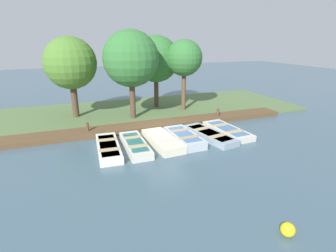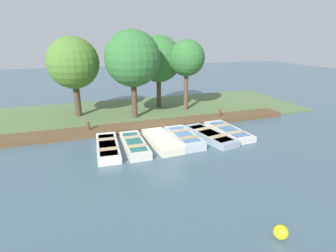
{
  "view_description": "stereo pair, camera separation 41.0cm",
  "coord_description": "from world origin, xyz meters",
  "views": [
    {
      "loc": [
        13.18,
        -4.78,
        5.14
      ],
      "look_at": [
        0.65,
        0.01,
        0.65
      ],
      "focal_mm": 28.0,
      "sensor_mm": 36.0,
      "label": 1
    },
    {
      "loc": [
        13.32,
        -4.4,
        5.14
      ],
      "look_at": [
        0.65,
        0.01,
        0.65
      ],
      "focal_mm": 28.0,
      "sensor_mm": 36.0,
      "label": 2
    }
  ],
  "objects": [
    {
      "name": "park_tree_center",
      "position": [
        -5.55,
        1.42,
        3.7
      ],
      "size": [
        3.38,
        3.38,
        5.41
      ],
      "color": "#4C3828",
      "rests_on": "ground_plane"
    },
    {
      "name": "rowboat_5",
      "position": [
        1.24,
        3.41,
        0.16
      ],
      "size": [
        3.43,
        1.43,
        0.33
      ],
      "rotation": [
        0.0,
        0.0,
        0.07
      ],
      "color": "beige",
      "rests_on": "ground_plane"
    },
    {
      "name": "mooring_post_far",
      "position": [
        -1.17,
        4.22,
        0.41
      ],
      "size": [
        0.16,
        0.16,
        0.81
      ],
      "color": "brown",
      "rests_on": "ground_plane"
    },
    {
      "name": "rowboat_4",
      "position": [
        1.53,
        2.08,
        0.17
      ],
      "size": [
        3.63,
        1.71,
        0.34
      ],
      "rotation": [
        0.0,
        0.0,
        0.19
      ],
      "color": "#8C9EA8",
      "rests_on": "ground_plane"
    },
    {
      "name": "dock_walkway",
      "position": [
        -1.24,
        0.0,
        0.14
      ],
      "size": [
        1.37,
        17.39,
        0.28
      ],
      "color": "brown",
      "rests_on": "ground_plane"
    },
    {
      "name": "park_tree_far_left",
      "position": [
        -4.91,
        -4.5,
        3.64
      ],
      "size": [
        3.3,
        3.3,
        5.32
      ],
      "color": "#4C3828",
      "rests_on": "ground_plane"
    },
    {
      "name": "park_tree_right",
      "position": [
        -4.05,
        3.02,
        3.82
      ],
      "size": [
        2.53,
        2.53,
        5.12
      ],
      "color": "brown",
      "rests_on": "ground_plane"
    },
    {
      "name": "mooring_post_near",
      "position": [
        -1.17,
        -4.06,
        0.41
      ],
      "size": [
        0.16,
        0.16,
        0.81
      ],
      "color": "brown",
      "rests_on": "ground_plane"
    },
    {
      "name": "rowboat_1",
      "position": [
        1.52,
        -2.05,
        0.19
      ],
      "size": [
        3.21,
        1.05,
        0.39
      ],
      "rotation": [
        0.0,
        0.0,
        -0.02
      ],
      "color": "beige",
      "rests_on": "ground_plane"
    },
    {
      "name": "buoy",
      "position": [
        8.87,
        0.36,
        0.2
      ],
      "size": [
        0.4,
        0.4,
        0.4
      ],
      "color": "yellow",
      "rests_on": "ground_plane"
    },
    {
      "name": "rowboat_3",
      "position": [
        1.5,
        0.58,
        0.22
      ],
      "size": [
        3.01,
        1.21,
        0.44
      ],
      "rotation": [
        0.0,
        0.0,
        0.02
      ],
      "color": "#B2BCC1",
      "rests_on": "ground_plane"
    },
    {
      "name": "ground_plane",
      "position": [
        0.0,
        0.0,
        0.0
      ],
      "size": [
        80.0,
        80.0,
        0.0
      ],
      "primitive_type": "plane",
      "color": "#425B6B"
    },
    {
      "name": "park_tree_left",
      "position": [
        -3.25,
        -0.97,
        3.94
      ],
      "size": [
        3.51,
        3.51,
        5.71
      ],
      "color": "#4C3828",
      "rests_on": "ground_plane"
    },
    {
      "name": "rowboat_0",
      "position": [
        1.35,
        -3.33,
        0.17
      ],
      "size": [
        3.44,
        1.2,
        0.35
      ],
      "rotation": [
        0.0,
        0.0,
        -0.06
      ],
      "color": "silver",
      "rests_on": "ground_plane"
    },
    {
      "name": "rowboat_2",
      "position": [
        1.49,
        -0.62,
        0.2
      ],
      "size": [
        3.23,
        1.35,
        0.4
      ],
      "rotation": [
        0.0,
        0.0,
        0.06
      ],
      "color": "beige",
      "rests_on": "ground_plane"
    },
    {
      "name": "shore_bank",
      "position": [
        -5.0,
        0.0,
        0.07
      ],
      "size": [
        8.0,
        24.0,
        0.14
      ],
      "color": "#567042",
      "rests_on": "ground_plane"
    }
  ]
}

